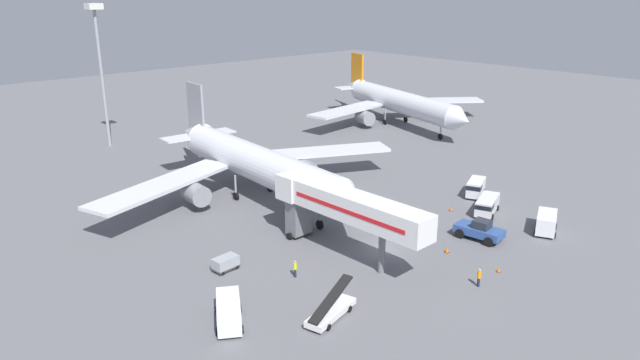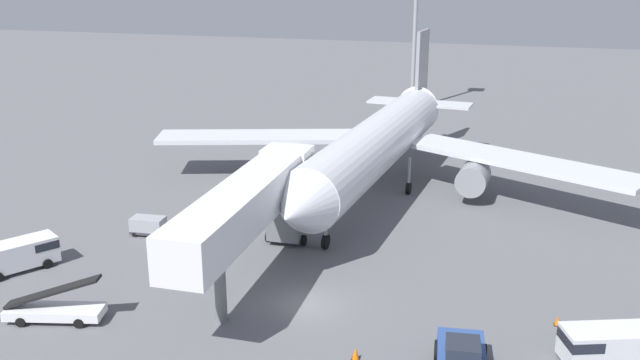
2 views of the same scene
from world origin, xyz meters
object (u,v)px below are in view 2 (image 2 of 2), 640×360
(jet_bridge, at_px, (253,202))
(safety_cone_alpha, at_px, (558,321))
(ground_crew_worker_midground, at_px, (159,259))
(airplane_at_gate, at_px, (380,142))
(service_van_mid_left, at_px, (19,254))
(safety_cone_bravo, at_px, (356,354))
(baggage_cart_far_left, at_px, (148,225))
(belt_loader_truck, at_px, (55,309))
(service_van_outer_left, at_px, (610,344))

(jet_bridge, relative_size, safety_cone_alpha, 32.27)
(ground_crew_worker_midground, relative_size, safety_cone_alpha, 2.89)
(airplane_at_gate, bearing_deg, safety_cone_alpha, -54.40)
(airplane_at_gate, xyz_separation_m, service_van_mid_left, (-20.46, -23.79, -3.60))
(ground_crew_worker_midground, xyz_separation_m, safety_cone_bravo, (15.66, -6.86, -0.59))
(airplane_at_gate, relative_size, ground_crew_worker_midground, 26.03)
(service_van_mid_left, distance_m, safety_cone_bravo, 25.52)
(baggage_cart_far_left, height_order, ground_crew_worker_midground, ground_crew_worker_midground)
(belt_loader_truck, bearing_deg, baggage_cart_far_left, 96.78)
(safety_cone_alpha, bearing_deg, safety_cone_bravo, -146.68)
(airplane_at_gate, relative_size, jet_bridge, 2.33)
(ground_crew_worker_midground, bearing_deg, jet_bridge, 5.65)
(belt_loader_truck, bearing_deg, service_van_mid_left, 141.79)
(jet_bridge, distance_m, ground_crew_worker_midground, 8.32)
(service_van_mid_left, relative_size, ground_crew_worker_midground, 3.14)
(airplane_at_gate, bearing_deg, baggage_cart_far_left, -134.51)
(safety_cone_alpha, xyz_separation_m, safety_cone_bravo, (-10.58, -6.95, 0.04))
(safety_cone_alpha, bearing_deg, service_van_outer_left, -55.97)
(airplane_at_gate, xyz_separation_m, safety_cone_bravo, (4.66, -28.24, -4.46))
(safety_cone_alpha, distance_m, safety_cone_bravo, 12.66)
(baggage_cart_far_left, relative_size, ground_crew_worker_midground, 1.52)
(safety_cone_alpha, bearing_deg, baggage_cart_far_left, 169.22)
(airplane_at_gate, height_order, baggage_cart_far_left, airplane_at_gate)
(airplane_at_gate, xyz_separation_m, ground_crew_worker_midground, (-11.00, -21.37, -3.87))
(belt_loader_truck, bearing_deg, service_van_outer_left, 7.82)
(jet_bridge, distance_m, safety_cone_alpha, 20.07)
(jet_bridge, distance_m, service_van_outer_left, 22.63)
(belt_loader_truck, height_order, baggage_cart_far_left, belt_loader_truck)
(service_van_mid_left, xyz_separation_m, service_van_outer_left, (38.14, -1.11, 0.01))
(ground_crew_worker_midground, height_order, safety_cone_alpha, ground_crew_worker_midground)
(airplane_at_gate, relative_size, safety_cone_bravo, 65.68)
(jet_bridge, relative_size, service_van_outer_left, 3.44)
(safety_cone_alpha, bearing_deg, ground_crew_worker_midground, -179.80)
(belt_loader_truck, height_order, service_van_mid_left, belt_loader_truck)
(safety_cone_bravo, bearing_deg, jet_bridge, 139.34)
(service_van_mid_left, height_order, service_van_outer_left, service_van_outer_left)
(belt_loader_truck, xyz_separation_m, ground_crew_worker_midground, (2.59, 7.82, 0.20))
(safety_cone_bravo, bearing_deg, safety_cone_alpha, 33.32)
(service_van_mid_left, distance_m, ground_crew_worker_midground, 9.77)
(jet_bridge, xyz_separation_m, belt_loader_truck, (-9.47, -8.50, -4.83))
(airplane_at_gate, xyz_separation_m, baggage_cart_far_left, (-15.22, -15.48, -4.01))
(baggage_cart_far_left, height_order, safety_cone_alpha, baggage_cart_far_left)
(airplane_at_gate, bearing_deg, service_van_mid_left, -130.70)
(belt_loader_truck, distance_m, safety_cone_bravo, 18.28)
(jet_bridge, xyz_separation_m, ground_crew_worker_midground, (-6.88, -0.68, -4.63))
(belt_loader_truck, xyz_separation_m, safety_cone_alpha, (28.82, 7.92, -0.44))
(airplane_at_gate, relative_size, baggage_cart_far_left, 17.11)
(baggage_cart_far_left, bearing_deg, safety_cone_bravo, -32.69)
(service_van_mid_left, bearing_deg, jet_bridge, 10.72)
(jet_bridge, xyz_separation_m, safety_cone_bravo, (8.78, -7.54, -5.23))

